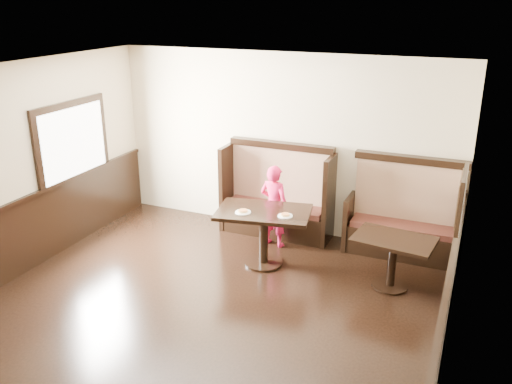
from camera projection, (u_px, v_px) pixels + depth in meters
The scene contains 9 objects.
ground at pixel (169, 347), 5.85m from camera, with size 7.00×7.00×0.00m, color black.
room_shell at pixel (156, 275), 5.97m from camera, with size 7.00×7.00×7.00m.
booth_main at pixel (278, 201), 8.52m from camera, with size 1.75×0.72×1.45m.
booth_neighbor at pixel (404, 223), 7.82m from camera, with size 1.65×0.72×1.45m.
table_main at pixel (264, 223), 7.46m from camera, with size 1.39×1.01×0.81m.
table_neighbor at pixel (393, 251), 6.89m from camera, with size 1.07×0.77×0.69m.
child at pixel (274, 206), 8.04m from camera, with size 0.46×0.30×1.26m, color #D31649.
pizza_plate_left at pixel (243, 212), 7.32m from camera, with size 0.22×0.22×0.04m.
pizza_plate_right at pixel (285, 215), 7.20m from camera, with size 0.20×0.20×0.04m.
Camera 1 is at (2.79, -4.16, 3.58)m, focal length 38.00 mm.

